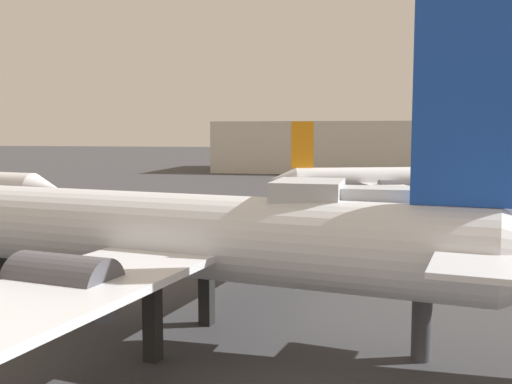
{
  "coord_description": "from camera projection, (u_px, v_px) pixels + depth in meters",
  "views": [
    {
      "loc": [
        2.81,
        -6.9,
        7.98
      ],
      "look_at": [
        -7.81,
        43.85,
        2.66
      ],
      "focal_mm": 40.89,
      "sensor_mm": 36.0,
      "label": 1
    }
  ],
  "objects": [
    {
      "name": "terminal_building",
      "position": [
        395.0,
        147.0,
        119.47
      ],
      "size": [
        71.17,
        26.87,
        10.08
      ],
      "primitive_type": "cube",
      "color": "beige",
      "rests_on": "ground_plane"
    },
    {
      "name": "airplane_distant",
      "position": [
        379.0,
        179.0,
        64.36
      ],
      "size": [
        24.48,
        19.2,
        9.16
      ],
      "rotation": [
        0.0,
        0.0,
        0.33
      ],
      "color": "silver",
      "rests_on": "ground_plane"
    },
    {
      "name": "airplane_at_gate",
      "position": [
        163.0,
        233.0,
        22.27
      ],
      "size": [
        31.64,
        30.31,
        12.38
      ],
      "rotation": [
        0.0,
        0.0,
        2.96
      ],
      "color": "silver",
      "rests_on": "ground_plane"
    }
  ]
}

